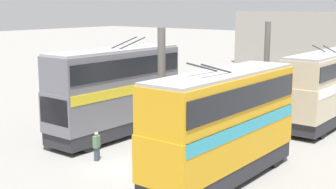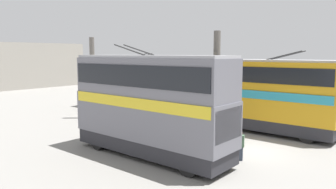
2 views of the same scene
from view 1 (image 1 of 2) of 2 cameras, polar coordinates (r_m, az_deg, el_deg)
ground_plane at (r=23.71m, az=-4.74°, el=-8.91°), size 240.00×240.00×0.00m
support_column_near at (r=24.74m, az=-0.78°, el=-0.09°), size 0.75×0.75×6.87m
support_column_far at (r=34.98m, az=11.88°, el=2.87°), size 0.75×0.75×6.87m
bus_left_near at (r=21.23m, az=6.77°, el=-3.14°), size 9.45×2.54×5.71m
bus_left_far at (r=33.54m, az=19.08°, el=1.34°), size 11.02×2.54×5.56m
bus_right_near at (r=28.69m, az=-6.40°, el=0.88°), size 9.52×2.54×6.04m
person_aisle_foreground at (r=24.52m, az=-0.81°, el=-6.12°), size 0.47×0.47×1.61m
person_by_right_row at (r=24.75m, az=-8.69°, el=-6.18°), size 0.48×0.37×1.55m
oil_drum at (r=33.81m, az=14.02°, el=-2.43°), size 0.60×0.60×0.89m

